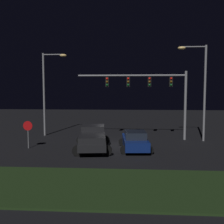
% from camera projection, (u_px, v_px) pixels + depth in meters
% --- Properties ---
extents(ground_plane, '(80.00, 80.00, 0.00)m').
position_uv_depth(ground_plane, '(113.00, 145.00, 22.56)').
color(ground_plane, black).
extents(grass_median, '(21.20, 5.34, 0.10)m').
position_uv_depth(grass_median, '(100.00, 186.00, 12.71)').
color(grass_median, black).
rests_on(grass_median, ground_plane).
extents(pickup_truck, '(3.30, 5.60, 1.80)m').
position_uv_depth(pickup_truck, '(93.00, 137.00, 20.70)').
color(pickup_truck, black).
rests_on(pickup_truck, ground_plane).
extents(car_sedan, '(2.70, 4.52, 1.51)m').
position_uv_depth(car_sedan, '(135.00, 141.00, 20.58)').
color(car_sedan, navy).
rests_on(car_sedan, ground_plane).
extents(traffic_signal_gantry, '(10.32, 0.56, 6.50)m').
position_uv_depth(traffic_signal_gantry, '(150.00, 87.00, 24.65)').
color(traffic_signal_gantry, slate).
rests_on(traffic_signal_gantry, ground_plane).
extents(street_lamp_left, '(2.52, 0.44, 8.47)m').
position_uv_depth(street_lamp_left, '(48.00, 84.00, 26.73)').
color(street_lamp_left, slate).
rests_on(street_lamp_left, ground_plane).
extents(street_lamp_right, '(2.62, 0.44, 8.78)m').
position_uv_depth(street_lamp_right, '(200.00, 82.00, 23.80)').
color(street_lamp_right, slate).
rests_on(street_lamp_right, ground_plane).
extents(stop_sign, '(0.76, 0.08, 2.23)m').
position_uv_depth(stop_sign, '(28.00, 129.00, 21.04)').
color(stop_sign, slate).
rests_on(stop_sign, ground_plane).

